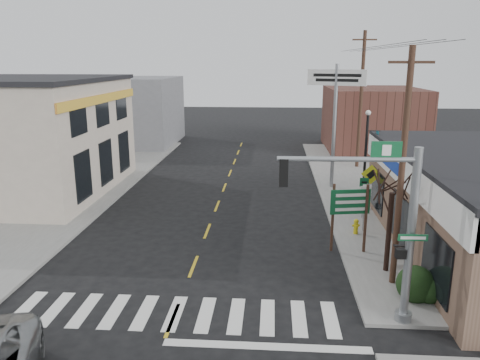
# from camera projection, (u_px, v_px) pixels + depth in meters

# --- Properties ---
(ground) EXTENTS (140.00, 140.00, 0.00)m
(ground) POSITION_uv_depth(u_px,v_px,m) (172.00, 320.00, 14.77)
(ground) COLOR black
(ground) RESTS_ON ground
(sidewalk_right) EXTENTS (6.00, 38.00, 0.13)m
(sidewalk_right) POSITION_uv_depth(u_px,v_px,m) (376.00, 203.00, 26.70)
(sidewalk_right) COLOR slate
(sidewalk_right) RESTS_ON ground
(sidewalk_left) EXTENTS (6.00, 38.00, 0.13)m
(sidewalk_left) POSITION_uv_depth(u_px,v_px,m) (70.00, 197.00, 27.93)
(sidewalk_left) COLOR slate
(sidewalk_left) RESTS_ON ground
(center_line) EXTENTS (0.12, 56.00, 0.01)m
(center_line) POSITION_uv_depth(u_px,v_px,m) (207.00, 231.00, 22.50)
(center_line) COLOR gold
(center_line) RESTS_ON ground
(crosswalk) EXTENTS (11.00, 2.20, 0.01)m
(crosswalk) POSITION_uv_depth(u_px,v_px,m) (175.00, 313.00, 15.16)
(crosswalk) COLOR silver
(crosswalk) RESTS_ON ground
(left_building) EXTENTS (12.00, 12.00, 6.80)m
(left_building) POSITION_uv_depth(u_px,v_px,m) (8.00, 138.00, 28.35)
(left_building) COLOR #B7A998
(left_building) RESTS_ON ground
(bldg_distant_right) EXTENTS (8.00, 10.00, 5.60)m
(bldg_distant_right) POSITION_uv_depth(u_px,v_px,m) (372.00, 119.00, 42.25)
(bldg_distant_right) COLOR #522E25
(bldg_distant_right) RESTS_ON ground
(bldg_distant_left) EXTENTS (9.00, 10.00, 6.40)m
(bldg_distant_left) POSITION_uv_depth(u_px,v_px,m) (129.00, 111.00, 45.65)
(bldg_distant_left) COLOR slate
(bldg_distant_left) RESTS_ON ground
(traffic_signal_pole) EXTENTS (4.43, 0.37, 5.62)m
(traffic_signal_pole) POSITION_uv_depth(u_px,v_px,m) (389.00, 217.00, 13.74)
(traffic_signal_pole) COLOR gray
(traffic_signal_pole) RESTS_ON sidewalk_right
(guide_sign) EXTENTS (1.67, 0.14, 2.93)m
(guide_sign) POSITION_uv_depth(u_px,v_px,m) (350.00, 209.00, 19.30)
(guide_sign) COLOR #412A1E
(guide_sign) RESTS_ON sidewalk_right
(fire_hydrant) EXTENTS (0.23, 0.23, 0.72)m
(fire_hydrant) POSITION_uv_depth(u_px,v_px,m) (356.00, 226.00, 21.70)
(fire_hydrant) COLOR gold
(fire_hydrant) RESTS_ON sidewalk_right
(ped_crossing_sign) EXTENTS (1.03, 0.07, 2.65)m
(ped_crossing_sign) POSITION_uv_depth(u_px,v_px,m) (371.00, 180.00, 24.18)
(ped_crossing_sign) COLOR gray
(ped_crossing_sign) RESTS_ON sidewalk_right
(lamp_post) EXTENTS (0.69, 0.54, 5.34)m
(lamp_post) POSITION_uv_depth(u_px,v_px,m) (367.00, 153.00, 24.79)
(lamp_post) COLOR black
(lamp_post) RESTS_ON sidewalk_right
(dance_center_sign) EXTENTS (3.60, 0.23, 7.66)m
(dance_center_sign) POSITION_uv_depth(u_px,v_px,m) (336.00, 97.00, 28.53)
(dance_center_sign) COLOR gray
(dance_center_sign) RESTS_ON sidewalk_right
(bare_tree) EXTENTS (2.32, 2.32, 4.64)m
(bare_tree) POSITION_uv_depth(u_px,v_px,m) (393.00, 178.00, 17.10)
(bare_tree) COLOR black
(bare_tree) RESTS_ON sidewalk_right
(shrub_front) EXTENTS (1.29, 1.29, 0.97)m
(shrub_front) POSITION_uv_depth(u_px,v_px,m) (416.00, 284.00, 15.80)
(shrub_front) COLOR #1C3619
(shrub_front) RESTS_ON sidewalk_right
(shrub_back) EXTENTS (1.03, 1.03, 0.77)m
(shrub_back) POSITION_uv_depth(u_px,v_px,m) (445.00, 228.00, 21.37)
(shrub_back) COLOR black
(shrub_back) RESTS_ON sidewalk_right
(utility_pole_near) EXTENTS (1.45, 0.22, 8.32)m
(utility_pole_near) POSITION_uv_depth(u_px,v_px,m) (402.00, 168.00, 15.97)
(utility_pole_near) COLOR #41331D
(utility_pole_near) RESTS_ON sidewalk_right
(utility_pole_far) EXTENTS (1.73, 0.26, 9.93)m
(utility_pole_far) POSITION_uv_depth(u_px,v_px,m) (361.00, 99.00, 34.38)
(utility_pole_far) COLOR #44241C
(utility_pole_far) RESTS_ON sidewalk_right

